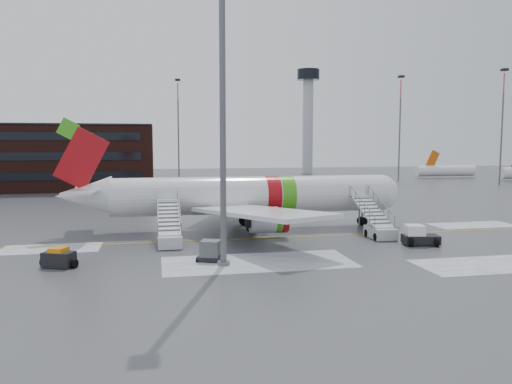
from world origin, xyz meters
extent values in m
plane|color=#494C4F|center=(0.00, 0.00, 0.00)|extent=(260.00, 260.00, 0.00)
cylinder|color=white|center=(-3.72, 4.28, 3.50)|extent=(28.00, 3.80, 3.80)
sphere|color=white|center=(10.28, 4.28, 3.50)|extent=(3.80, 3.80, 3.80)
cube|color=black|center=(11.33, 4.28, 4.00)|extent=(1.09, 1.60, 0.97)
cone|color=white|center=(-20.12, 4.28, 3.75)|extent=(5.20, 3.72, 3.72)
cube|color=#A60C12|center=(-20.22, 4.28, 7.30)|extent=(5.27, 0.30, 6.09)
cube|color=#44AB1B|center=(-21.32, 4.28, 10.10)|extent=(2.16, 0.26, 2.16)
cube|color=white|center=(-19.92, 6.88, 4.40)|extent=(3.07, 4.85, 0.18)
cube|color=white|center=(-19.92, 1.68, 4.40)|extent=(3.07, 4.85, 0.18)
cube|color=white|center=(-4.72, 12.78, 2.90)|extent=(10.72, 15.97, 1.13)
cube|color=white|center=(-4.72, -4.22, 2.90)|extent=(10.72, 15.97, 1.13)
cylinder|color=white|center=(-3.22, 9.48, 1.55)|extent=(3.40, 2.10, 2.10)
cylinder|color=white|center=(-3.22, -0.92, 1.55)|extent=(3.40, 2.10, 2.10)
cylinder|color=#595B60|center=(8.28, 4.28, 0.90)|extent=(0.20, 0.20, 1.80)
cylinder|color=black|center=(8.28, 4.28, 0.45)|extent=(0.90, 0.56, 0.90)
cylinder|color=black|center=(-4.22, 6.68, 0.45)|extent=(0.90, 0.56, 0.90)
cylinder|color=black|center=(-4.22, 1.88, 0.45)|extent=(0.90, 0.56, 0.90)
cube|color=#B6B9BE|center=(6.97, -3.02, 0.55)|extent=(2.00, 3.20, 1.00)
cube|color=#B6B9BE|center=(6.97, -0.92, 2.23)|extent=(1.90, 5.87, 2.52)
cube|color=#B6B9BE|center=(6.97, 2.38, 3.40)|extent=(1.90, 1.40, 0.15)
cylinder|color=#595B60|center=(6.97, 1.98, 1.70)|extent=(0.16, 0.16, 3.40)
cylinder|color=black|center=(6.07, -4.02, 0.35)|extent=(0.25, 0.70, 0.70)
cylinder|color=black|center=(7.87, -2.02, 0.35)|extent=(0.25, 0.70, 0.70)
cube|color=silver|center=(-12.25, -3.02, 0.55)|extent=(2.00, 3.20, 1.00)
cube|color=silver|center=(-12.25, -0.92, 2.23)|extent=(1.90, 5.87, 2.52)
cube|color=silver|center=(-12.25, 2.38, 3.40)|extent=(1.90, 1.40, 0.15)
cylinder|color=#595B60|center=(-12.25, 1.98, 1.70)|extent=(0.16, 0.16, 3.40)
cylinder|color=black|center=(-13.15, -4.02, 0.35)|extent=(0.25, 0.70, 0.70)
cylinder|color=black|center=(-11.35, -2.02, 0.35)|extent=(0.25, 0.70, 0.70)
cube|color=black|center=(9.06, -6.49, 0.49)|extent=(3.30, 2.22, 0.76)
cube|color=white|center=(8.54, -6.37, 1.24)|extent=(1.80, 1.80, 0.97)
cube|color=black|center=(8.54, -6.37, 1.62)|extent=(1.56, 1.65, 0.16)
cylinder|color=black|center=(7.85, -7.00, 0.38)|extent=(0.48, 0.81, 0.76)
cylinder|color=black|center=(9.96, -7.45, 0.38)|extent=(0.48, 0.81, 0.76)
cylinder|color=black|center=(8.17, -5.52, 0.38)|extent=(0.48, 0.81, 0.76)
cylinder|color=black|center=(10.28, -5.97, 0.38)|extent=(0.48, 0.81, 0.76)
cube|color=black|center=(-9.38, -8.91, 0.22)|extent=(2.28, 1.99, 0.30)
cube|color=#505357|center=(-9.38, -8.91, 0.91)|extent=(1.77, 1.72, 1.30)
cylinder|color=black|center=(-10.24, -9.52, 0.13)|extent=(0.24, 0.30, 0.26)
cylinder|color=black|center=(-8.51, -8.30, 0.13)|extent=(0.24, 0.30, 0.26)
cube|color=black|center=(-20.13, -8.66, 0.58)|extent=(2.42, 1.98, 1.05)
cube|color=orange|center=(-20.13, -8.66, 1.20)|extent=(1.42, 1.47, 0.42)
cylinder|color=black|center=(-20.97, -8.66, 0.31)|extent=(1.21, 0.99, 0.63)
cylinder|color=black|center=(-19.29, -8.66, 0.31)|extent=(1.21, 0.99, 0.63)
cylinder|color=#595B60|center=(-8.60, -10.38, 11.38)|extent=(0.44, 0.44, 22.77)
cylinder|color=#595B60|center=(-8.60, -10.38, 0.15)|extent=(0.90, 0.90, 0.30)
cylinder|color=#B2B5BA|center=(30.00, 95.00, 14.00)|extent=(3.00, 3.00, 28.00)
cylinder|color=black|center=(30.00, 95.00, 28.50)|extent=(6.40, 6.40, 3.00)
cylinder|color=#595B60|center=(42.00, 62.00, 9.60)|extent=(0.36, 0.36, 19.20)
cylinder|color=#CC7272|center=(42.00, 62.00, 21.12)|extent=(0.32, 0.32, 4.32)
cube|color=black|center=(42.00, 62.00, 24.00)|extent=(1.20, 1.20, 0.50)
cylinder|color=#595B60|center=(-8.00, 78.00, 9.60)|extent=(0.36, 0.36, 19.20)
cylinder|color=#CC7272|center=(-8.00, 78.00, 21.12)|extent=(0.32, 0.32, 4.32)
cube|color=black|center=(-8.00, 78.00, 24.00)|extent=(1.20, 1.20, 0.50)
cylinder|color=#595B60|center=(58.00, 48.00, 9.60)|extent=(0.36, 0.36, 19.20)
cylinder|color=#CC7272|center=(58.00, 48.00, 21.12)|extent=(0.32, 0.32, 4.32)
cube|color=black|center=(58.00, 48.00, 24.00)|extent=(1.20, 1.20, 0.50)
camera|label=1|loc=(-13.15, -45.37, 8.73)|focal=35.00mm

